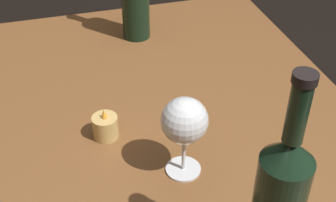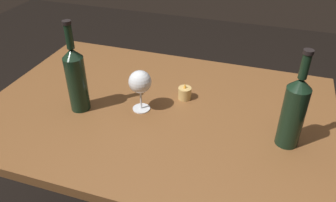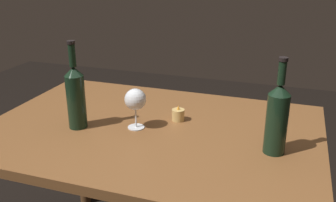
{
  "view_description": "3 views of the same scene",
  "coord_description": "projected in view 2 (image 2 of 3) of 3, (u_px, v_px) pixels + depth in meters",
  "views": [
    {
      "loc": [
        -0.64,
        0.17,
        1.37
      ],
      "look_at": [
        0.01,
        -0.01,
        0.86
      ],
      "focal_mm": 49.72,
      "sensor_mm": 36.0,
      "label": 1
    },
    {
      "loc": [
        0.37,
        -0.99,
        1.48
      ],
      "look_at": [
        0.05,
        -0.02,
        0.8
      ],
      "focal_mm": 36.28,
      "sensor_mm": 36.0,
      "label": 2
    },
    {
      "loc": [
        0.5,
        -1.27,
        1.37
      ],
      "look_at": [
        0.06,
        0.02,
        0.85
      ],
      "focal_mm": 40.72,
      "sensor_mm": 36.0,
      "label": 3
    }
  ],
  "objects": [
    {
      "name": "dining_table",
      "position": [
        158.0,
        127.0,
        1.34
      ],
      "size": [
        1.3,
        0.9,
        0.74
      ],
      "color": "brown",
      "rests_on": "ground"
    },
    {
      "name": "wine_glass_left",
      "position": [
        140.0,
        83.0,
        1.22
      ],
      "size": [
        0.08,
        0.08,
        0.16
      ],
      "color": "white",
      "rests_on": "dining_table"
    },
    {
      "name": "wine_bottle",
      "position": [
        76.0,
        78.0,
        1.22
      ],
      "size": [
        0.07,
        0.07,
        0.34
      ],
      "color": "black",
      "rests_on": "dining_table"
    },
    {
      "name": "wine_bottle_second",
      "position": [
        294.0,
        110.0,
        1.05
      ],
      "size": [
        0.07,
        0.07,
        0.34
      ],
      "color": "black",
      "rests_on": "dining_table"
    },
    {
      "name": "votive_candle",
      "position": [
        185.0,
        93.0,
        1.33
      ],
      "size": [
        0.05,
        0.05,
        0.07
      ],
      "color": "#DBB266",
      "rests_on": "dining_table"
    }
  ]
}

